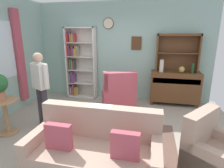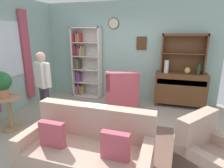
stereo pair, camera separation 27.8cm
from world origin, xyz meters
TOP-DOWN VIEW (x-y plane):
  - ground_plane at (0.00, 0.00)m, footprint 5.40×4.60m
  - wall_back at (-0.00, 2.13)m, footprint 5.00×0.09m
  - area_rug at (0.20, -0.30)m, footprint 2.32×1.63m
  - bookshelf at (-1.30, 1.94)m, footprint 0.90×0.30m
  - sideboard at (1.51, 1.86)m, footprint 1.30×0.45m
  - sideboard_hutch at (1.51, 1.97)m, footprint 1.10×0.26m
  - vase_tall at (1.12, 1.78)m, footprint 0.11×0.11m
  - vase_round at (1.64, 1.79)m, footprint 0.15×0.15m
  - bottle_wine at (1.90, 1.77)m, footprint 0.07×0.07m
  - couch_floral at (0.14, -1.12)m, footprint 1.81×0.88m
  - armchair_floral at (1.79, -0.82)m, footprint 1.08×1.07m
  - wingback_chair at (0.08, 1.08)m, footprint 1.00×1.01m
  - plant_stand at (-1.87, -0.48)m, footprint 0.52×0.52m
  - potted_plant_large at (-1.93, -0.52)m, footprint 0.38×0.38m
  - person_reading at (-1.38, 0.02)m, footprint 0.50×0.33m

SIDE VIEW (x-z plane):
  - ground_plane at x=0.00m, z-range -0.02..0.00m
  - area_rug at x=0.20m, z-range 0.00..0.01m
  - armchair_floral at x=1.79m, z-range -0.15..0.73m
  - couch_floral at x=0.14m, z-range -0.14..0.76m
  - wingback_chair at x=0.08m, z-range -0.14..0.91m
  - plant_stand at x=-1.87m, z-range 0.08..0.78m
  - sideboard at x=1.51m, z-range 0.05..0.97m
  - person_reading at x=-1.38m, z-range 0.13..1.69m
  - vase_round at x=1.64m, z-range 0.92..1.09m
  - potted_plant_large at x=-1.93m, z-range 0.75..1.27m
  - bookshelf at x=-1.30m, z-range -0.01..2.09m
  - bottle_wine at x=1.90m, z-range 0.92..1.18m
  - vase_tall at x=1.12m, z-range 0.92..1.25m
  - wall_back at x=0.00m, z-range 0.01..2.81m
  - sideboard_hutch at x=1.51m, z-range 1.06..2.06m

